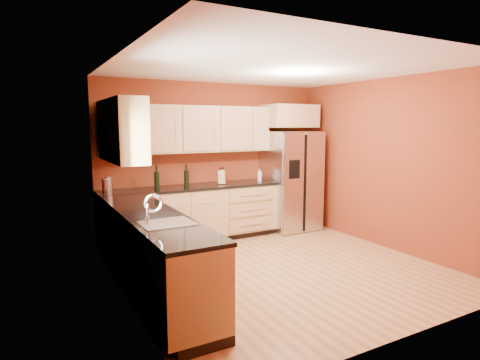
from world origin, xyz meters
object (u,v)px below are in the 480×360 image
object	(u,v)px
canister_left	(108,186)
soap_dispenser	(260,175)
wine_bottle_a	(186,176)
knife_block	(221,177)
refrigerator	(291,181)

from	to	relation	value
canister_left	soap_dispenser	size ratio (longest dim) A/B	0.96
soap_dispenser	canister_left	bearing A→B (deg)	-179.17
canister_left	wine_bottle_a	world-z (taller)	wine_bottle_a
canister_left	knife_block	distance (m)	1.81
wine_bottle_a	knife_block	size ratio (longest dim) A/B	1.56
refrigerator	wine_bottle_a	distance (m)	2.00
refrigerator	wine_bottle_a	size ratio (longest dim) A/B	4.95
canister_left	knife_block	bearing A→B (deg)	0.57
wine_bottle_a	soap_dispenser	world-z (taller)	wine_bottle_a
wine_bottle_a	knife_block	world-z (taller)	wine_bottle_a
canister_left	wine_bottle_a	bearing A→B (deg)	1.04
canister_left	knife_block	size ratio (longest dim) A/B	0.89
refrigerator	wine_bottle_a	world-z (taller)	refrigerator
refrigerator	soap_dispenser	world-z (taller)	refrigerator
knife_block	soap_dispenser	distance (m)	0.76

